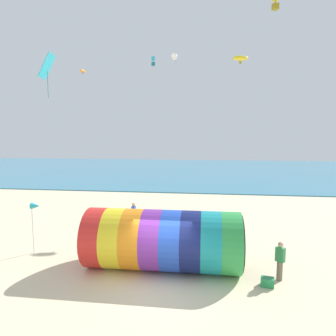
# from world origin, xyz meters

# --- Properties ---
(ground_plane) EXTENTS (120.00, 120.00, 0.00)m
(ground_plane) POSITION_xyz_m (0.00, 0.00, 0.00)
(ground_plane) COLOR beige
(sea) EXTENTS (120.00, 40.00, 0.10)m
(sea) POSITION_xyz_m (0.00, 38.88, 0.05)
(sea) COLOR teal
(sea) RESTS_ON ground
(giant_inflatable_tube) EXTENTS (6.97, 2.75, 2.73)m
(giant_inflatable_tube) POSITION_xyz_m (-0.08, 1.34, 1.36)
(giant_inflatable_tube) COLOR red
(giant_inflatable_tube) RESTS_ON ground
(kite_handler) EXTENTS (0.42, 0.40, 1.66)m
(kite_handler) POSITION_xyz_m (4.93, 0.91, 0.85)
(kite_handler) COLOR #726651
(kite_handler) RESTS_ON ground
(kite_white_delta) EXTENTS (0.87, 0.95, 1.18)m
(kite_white_delta) POSITION_xyz_m (-0.95, 15.48, 12.98)
(kite_white_delta) COLOR white
(kite_yellow_parafoil) EXTENTS (1.28, 0.71, 0.67)m
(kite_yellow_parafoil) POSITION_xyz_m (4.36, 13.07, 12.03)
(kite_yellow_parafoil) COLOR yellow
(kite_orange_parafoil) EXTENTS (0.39, 0.79, 0.38)m
(kite_orange_parafoil) POSITION_xyz_m (-8.55, 13.12, 11.39)
(kite_orange_parafoil) COLOR orange
(kite_cyan_box) EXTENTS (0.39, 0.39, 0.90)m
(kite_cyan_box) POSITION_xyz_m (-3.30, 17.39, 13.03)
(kite_cyan_box) COLOR #2DB2C6
(kite_cyan_diamond) EXTENTS (0.84, 1.13, 2.51)m
(kite_cyan_diamond) POSITION_xyz_m (-7.51, 5.42, 10.06)
(kite_cyan_diamond) COLOR #2DB2C6
(kite_yellow_box) EXTENTS (0.36, 0.36, 0.82)m
(kite_yellow_box) POSITION_xyz_m (5.30, 5.51, 13.00)
(kite_yellow_box) COLOR yellow
(bystander_near_water) EXTENTS (0.24, 0.37, 1.68)m
(bystander_near_water) POSITION_xyz_m (-2.84, 7.06, 0.86)
(bystander_near_water) COLOR black
(bystander_near_water) RESTS_ON ground
(beach_flag) EXTENTS (0.47, 0.36, 2.68)m
(beach_flag) POSITION_xyz_m (-6.79, 2.32, 2.38)
(beach_flag) COLOR silver
(beach_flag) RESTS_ON ground
(cooler_box) EXTENTS (0.59, 0.46, 0.36)m
(cooler_box) POSITION_xyz_m (4.32, 0.29, 0.18)
(cooler_box) COLOR #268C4C
(cooler_box) RESTS_ON ground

